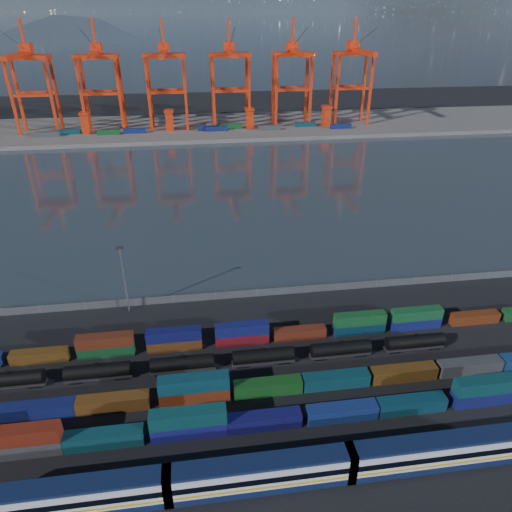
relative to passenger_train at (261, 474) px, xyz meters
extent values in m
plane|color=black|center=(6.51, 21.90, -2.91)|extent=(700.00, 700.00, 0.00)
plane|color=#2A353D|center=(6.51, 126.90, -2.90)|extent=(700.00, 700.00, 0.00)
cube|color=#514F4C|center=(6.51, 231.90, -1.91)|extent=(700.00, 70.00, 2.00)
cube|color=silver|center=(-26.00, 0.00, 0.26)|extent=(27.32, 3.28, 4.15)
cube|color=#0F1937|center=(-26.00, 0.00, -1.93)|extent=(27.32, 3.34, 1.31)
cube|color=#0F1937|center=(-26.00, 0.00, 2.61)|extent=(27.32, 2.95, 0.55)
cube|color=gold|center=(-26.00, 0.00, -0.62)|extent=(27.35, 3.38, 0.39)
cube|color=black|center=(-26.00, 0.00, 0.70)|extent=(27.35, 3.38, 1.09)
cube|color=black|center=(-16.44, 0.00, -2.53)|extent=(3.28, 2.19, 0.77)
cube|color=silver|center=(0.00, 0.00, 0.26)|extent=(27.32, 3.28, 4.15)
cube|color=#0F1937|center=(0.00, 0.00, -1.93)|extent=(27.32, 3.34, 1.31)
cube|color=#0F1937|center=(0.00, 0.00, 2.61)|extent=(27.32, 2.95, 0.55)
cube|color=gold|center=(0.00, 0.00, -0.62)|extent=(27.35, 3.38, 0.39)
cube|color=black|center=(0.00, 0.00, 0.70)|extent=(27.35, 3.38, 1.09)
cube|color=black|center=(-9.56, 0.00, -2.53)|extent=(3.28, 2.19, 0.77)
cube|color=black|center=(9.56, 0.00, -2.53)|extent=(3.28, 2.19, 0.77)
cube|color=silver|center=(26.00, 0.00, 0.26)|extent=(27.32, 3.28, 4.15)
cube|color=#0F1937|center=(26.00, 0.00, -1.93)|extent=(27.32, 3.34, 1.31)
cube|color=#0F1937|center=(26.00, 0.00, 2.61)|extent=(27.32, 2.95, 0.55)
cube|color=gold|center=(26.00, 0.00, -0.62)|extent=(27.35, 3.38, 0.39)
cube|color=black|center=(26.00, 0.00, 0.70)|extent=(27.35, 3.38, 1.09)
cube|color=black|center=(16.44, 0.00, -2.53)|extent=(3.28, 2.19, 0.77)
cube|color=black|center=(35.56, 0.00, -2.53)|extent=(3.28, 2.19, 0.77)
cube|color=#393B3D|center=(-35.67, 10.91, -1.59)|extent=(12.23, 2.49, 2.65)
cube|color=maroon|center=(-35.67, 10.91, 1.06)|extent=(12.23, 2.49, 2.65)
cube|color=#0D3A44|center=(-23.37, 10.91, -1.59)|extent=(12.23, 2.49, 2.65)
cube|color=navy|center=(-10.11, 10.91, -1.59)|extent=(12.23, 2.49, 2.65)
cube|color=#0C3E43|center=(-10.11, 10.91, 1.06)|extent=(12.23, 2.49, 2.65)
cube|color=#100F4E|center=(2.18, 10.91, -1.59)|extent=(12.23, 2.49, 2.65)
cube|color=navy|center=(15.48, 10.91, -1.59)|extent=(12.23, 2.49, 2.65)
cube|color=#0D3445|center=(27.53, 10.91, -1.59)|extent=(12.23, 2.49, 2.65)
cube|color=#101554|center=(41.42, 10.91, -1.59)|extent=(12.23, 2.49, 2.65)
cube|color=#0C3A40|center=(41.42, 10.91, 1.06)|extent=(12.23, 2.49, 2.65)
cube|color=#101750|center=(-35.40, 18.36, -1.58)|extent=(12.31, 2.50, 2.67)
cube|color=#5B3412|center=(-23.00, 18.36, -1.58)|extent=(12.31, 2.50, 2.67)
cube|color=maroon|center=(-9.06, 18.36, -1.58)|extent=(12.31, 2.50, 2.67)
cube|color=#0D3947|center=(-9.06, 18.36, 1.09)|extent=(12.31, 2.50, 2.67)
cube|color=#124616|center=(3.97, 18.36, -1.58)|extent=(12.31, 2.50, 2.67)
cube|color=#0C3642|center=(16.57, 18.36, -1.58)|extent=(12.31, 2.50, 2.67)
cube|color=#523310|center=(29.61, 18.36, -1.58)|extent=(12.31, 2.50, 2.67)
cube|color=#383B3D|center=(42.75, 18.36, -1.58)|extent=(12.31, 2.50, 2.67)
cube|color=#553411|center=(-38.98, 32.98, -1.72)|extent=(11.02, 2.24, 2.39)
cube|color=#11411E|center=(-26.27, 32.98, -1.72)|extent=(11.02, 2.24, 2.39)
cube|color=#582211|center=(-26.27, 32.98, 0.67)|extent=(11.02, 2.24, 2.39)
cube|color=#522B10|center=(-12.81, 32.98, -1.72)|extent=(11.02, 2.24, 2.39)
cube|color=#0F124C|center=(-12.81, 32.98, 0.67)|extent=(11.02, 2.24, 2.39)
cube|color=maroon|center=(0.95, 32.98, -1.72)|extent=(11.02, 2.24, 2.39)
cube|color=#111657|center=(0.95, 32.98, 0.67)|extent=(11.02, 2.24, 2.39)
cube|color=#602113|center=(13.12, 32.98, -1.72)|extent=(11.02, 2.24, 2.39)
cube|color=#0C2A3F|center=(26.04, 32.98, -1.72)|extent=(11.02, 2.24, 2.39)
cube|color=#155124|center=(26.04, 32.98, 0.67)|extent=(11.02, 2.24, 2.39)
cube|color=navy|center=(38.72, 32.98, -1.72)|extent=(11.02, 2.24, 2.39)
cube|color=#16542B|center=(38.72, 32.98, 0.67)|extent=(11.02, 2.24, 2.39)
cube|color=maroon|center=(52.47, 32.98, -1.72)|extent=(11.02, 2.24, 2.39)
cylinder|color=black|center=(-42.20, 26.02, -0.82)|extent=(11.83, 2.64, 2.64)
cylinder|color=black|center=(-42.20, 26.02, 0.64)|extent=(0.73, 0.73, 0.46)
cube|color=black|center=(-42.20, 26.02, -2.27)|extent=(12.29, 1.82, 0.36)
cube|color=black|center=(-38.11, 26.02, -2.64)|extent=(2.28, 1.64, 0.55)
cylinder|color=black|center=(-26.70, 26.02, -0.82)|extent=(11.83, 2.64, 2.64)
cylinder|color=black|center=(-26.70, 26.02, 0.64)|extent=(0.73, 0.73, 0.46)
cube|color=black|center=(-26.70, 26.02, -2.27)|extent=(12.29, 1.82, 0.36)
cube|color=black|center=(-30.80, 26.02, -2.64)|extent=(2.28, 1.64, 0.55)
cube|color=black|center=(-22.61, 26.02, -2.64)|extent=(2.28, 1.64, 0.55)
cylinder|color=black|center=(-11.20, 26.02, -0.82)|extent=(11.83, 2.64, 2.64)
cylinder|color=black|center=(-11.20, 26.02, 0.64)|extent=(0.73, 0.73, 0.46)
cube|color=black|center=(-11.20, 26.02, -2.27)|extent=(12.29, 1.82, 0.36)
cube|color=black|center=(-15.30, 26.02, -2.64)|extent=(2.28, 1.64, 0.55)
cube|color=black|center=(-7.11, 26.02, -2.64)|extent=(2.28, 1.64, 0.55)
cylinder|color=black|center=(4.30, 26.02, -0.82)|extent=(11.83, 2.64, 2.64)
cylinder|color=black|center=(4.30, 26.02, 0.64)|extent=(0.73, 0.73, 0.46)
cube|color=black|center=(4.30, 26.02, -2.27)|extent=(12.29, 1.82, 0.36)
cube|color=black|center=(0.20, 26.02, -2.64)|extent=(2.28, 1.64, 0.55)
cube|color=black|center=(8.39, 26.02, -2.64)|extent=(2.28, 1.64, 0.55)
cylinder|color=black|center=(19.80, 26.02, -0.82)|extent=(11.83, 2.64, 2.64)
cylinder|color=black|center=(19.80, 26.02, 0.64)|extent=(0.73, 0.73, 0.46)
cube|color=black|center=(19.80, 26.02, -2.27)|extent=(12.29, 1.82, 0.36)
cube|color=black|center=(15.70, 26.02, -2.64)|extent=(2.28, 1.64, 0.55)
cube|color=black|center=(23.89, 26.02, -2.64)|extent=(2.28, 1.64, 0.55)
cylinder|color=black|center=(35.30, 26.02, -0.82)|extent=(11.83, 2.64, 2.64)
cylinder|color=black|center=(35.30, 26.02, 0.64)|extent=(0.73, 0.73, 0.46)
cube|color=black|center=(35.30, 26.02, -2.27)|extent=(12.29, 1.82, 0.36)
cube|color=black|center=(31.20, 26.02, -2.64)|extent=(2.28, 1.64, 0.55)
cube|color=black|center=(39.39, 26.02, -2.64)|extent=(2.28, 1.64, 0.55)
cube|color=#595B5E|center=(6.51, 49.90, -1.91)|extent=(160.00, 0.06, 2.00)
cylinder|color=slate|center=(-43.49, 49.90, -1.81)|extent=(0.12, 0.12, 2.20)
cylinder|color=slate|center=(-33.49, 49.90, -1.81)|extent=(0.12, 0.12, 2.20)
cylinder|color=slate|center=(-23.49, 49.90, -1.81)|extent=(0.12, 0.12, 2.20)
cylinder|color=slate|center=(-13.49, 49.90, -1.81)|extent=(0.12, 0.12, 2.20)
cylinder|color=slate|center=(-3.49, 49.90, -1.81)|extent=(0.12, 0.12, 2.20)
cylinder|color=slate|center=(6.51, 49.90, -1.81)|extent=(0.12, 0.12, 2.20)
cylinder|color=slate|center=(16.51, 49.90, -1.81)|extent=(0.12, 0.12, 2.20)
cylinder|color=slate|center=(26.51, 49.90, -1.81)|extent=(0.12, 0.12, 2.20)
cylinder|color=slate|center=(36.51, 49.90, -1.81)|extent=(0.12, 0.12, 2.20)
cylinder|color=slate|center=(46.51, 49.90, -1.81)|extent=(0.12, 0.12, 2.20)
cylinder|color=slate|center=(56.51, 49.90, -1.81)|extent=(0.12, 0.12, 2.20)
cylinder|color=slate|center=(66.51, 49.90, -1.81)|extent=(0.12, 0.12, 2.20)
cylinder|color=slate|center=(-23.49, 47.90, 5.09)|extent=(0.36, 0.36, 16.00)
cube|color=black|center=(-23.49, 47.90, 13.39)|extent=(1.60, 0.40, 0.60)
cube|color=red|center=(-98.35, 221.53, 17.24)|extent=(1.43, 1.43, 40.31)
cube|color=red|center=(-98.35, 232.28, 17.24)|extent=(1.43, 1.43, 40.31)
cube|color=red|center=(-78.64, 221.53, 17.24)|extent=(1.43, 1.43, 40.31)
cube|color=red|center=(-78.64, 232.28, 17.24)|extent=(1.43, 1.43, 40.31)
cube|color=red|center=(-88.49, 221.53, 19.26)|extent=(19.71, 1.25, 1.25)
cube|color=red|center=(-88.49, 232.28, 19.26)|extent=(19.71, 1.25, 1.25)
cube|color=red|center=(-88.49, 226.90, 37.40)|extent=(22.39, 12.54, 1.97)
cube|color=red|center=(-88.49, 216.15, 39.19)|extent=(2.69, 43.00, 2.24)
cube|color=red|center=(-88.49, 230.49, 41.43)|extent=(5.37, 7.17, 4.48)
cube|color=red|center=(-88.49, 228.70, 48.15)|extent=(1.07, 1.07, 14.33)
cylinder|color=black|center=(-88.49, 214.01, 45.46)|extent=(0.21, 36.87, 12.16)
cube|color=red|center=(-63.35, 221.53, 17.24)|extent=(1.43, 1.43, 40.31)
cube|color=red|center=(-63.35, 232.28, 17.24)|extent=(1.43, 1.43, 40.31)
cube|color=red|center=(-43.64, 221.53, 17.24)|extent=(1.43, 1.43, 40.31)
cube|color=red|center=(-43.64, 232.28, 17.24)|extent=(1.43, 1.43, 40.31)
cube|color=red|center=(-53.49, 221.53, 19.26)|extent=(19.71, 1.25, 1.25)
cube|color=red|center=(-53.49, 232.28, 19.26)|extent=(19.71, 1.25, 1.25)
cube|color=red|center=(-53.49, 226.90, 37.40)|extent=(22.39, 12.54, 1.97)
cube|color=red|center=(-53.49, 216.15, 39.19)|extent=(2.69, 43.00, 2.24)
cube|color=red|center=(-53.49, 230.49, 41.43)|extent=(5.37, 7.17, 4.48)
cube|color=red|center=(-53.49, 228.70, 48.15)|extent=(1.07, 1.07, 14.33)
cylinder|color=black|center=(-53.49, 214.01, 45.46)|extent=(0.21, 36.87, 12.16)
cube|color=red|center=(-28.35, 221.53, 17.24)|extent=(1.43, 1.43, 40.31)
cube|color=red|center=(-28.35, 232.28, 17.24)|extent=(1.43, 1.43, 40.31)
cube|color=red|center=(-8.64, 221.53, 17.24)|extent=(1.43, 1.43, 40.31)
cube|color=red|center=(-8.64, 232.28, 17.24)|extent=(1.43, 1.43, 40.31)
cube|color=red|center=(-18.49, 221.53, 19.26)|extent=(19.71, 1.25, 1.25)
cube|color=red|center=(-18.49, 232.28, 19.26)|extent=(19.71, 1.25, 1.25)
cube|color=red|center=(-18.49, 226.90, 37.40)|extent=(22.39, 12.54, 1.97)
cube|color=red|center=(-18.49, 216.15, 39.19)|extent=(2.69, 43.00, 2.24)
cube|color=red|center=(-18.49, 230.49, 41.43)|extent=(5.37, 7.17, 4.48)
cube|color=red|center=(-18.49, 228.70, 48.15)|extent=(1.07, 1.07, 14.33)
cylinder|color=black|center=(-18.49, 214.01, 45.46)|extent=(0.21, 36.87, 12.16)
cube|color=red|center=(6.65, 221.53, 17.24)|extent=(1.43, 1.43, 40.31)
cube|color=red|center=(6.65, 232.28, 17.24)|extent=(1.43, 1.43, 40.31)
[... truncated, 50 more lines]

